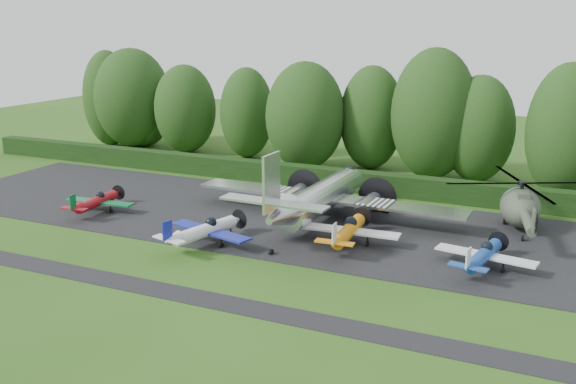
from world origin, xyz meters
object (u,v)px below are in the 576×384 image
at_px(light_plane_white, 205,230).
at_px(helicopter, 520,204).
at_px(light_plane_red, 97,201).
at_px(light_plane_blue, 484,255).
at_px(transport_plane, 320,197).
at_px(light_plane_orange, 349,231).

relative_size(light_plane_white, helicopter, 0.54).
xyz_separation_m(light_plane_red, helicopter, (32.89, 10.15, 1.03)).
bearing_deg(light_plane_blue, light_plane_white, -179.49).
distance_m(transport_plane, helicopter, 15.54).
height_order(light_plane_red, helicopter, helicopter).
relative_size(light_plane_red, helicopter, 0.48).
xyz_separation_m(transport_plane, helicopter, (14.81, 4.71, -0.04)).
bearing_deg(light_plane_red, light_plane_white, -9.57).
xyz_separation_m(transport_plane, light_plane_blue, (13.53, -5.32, -1.02)).
bearing_deg(light_plane_white, helicopter, 18.70).
xyz_separation_m(light_plane_red, light_plane_blue, (31.62, 0.12, 0.05)).
relative_size(light_plane_blue, helicopter, 0.50).
relative_size(light_plane_red, light_plane_orange, 0.86).
height_order(light_plane_red, light_plane_blue, light_plane_blue).
bearing_deg(helicopter, light_plane_red, -152.18).
height_order(transport_plane, helicopter, transport_plane).
xyz_separation_m(light_plane_white, helicopter, (20.27, 13.35, 0.89)).
distance_m(transport_plane, light_plane_blue, 14.58).
bearing_deg(light_plane_red, light_plane_blue, 4.88).
bearing_deg(light_plane_red, light_plane_orange, 7.18).
bearing_deg(light_plane_red, helicopter, 21.82).
bearing_deg(transport_plane, light_plane_orange, -49.88).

